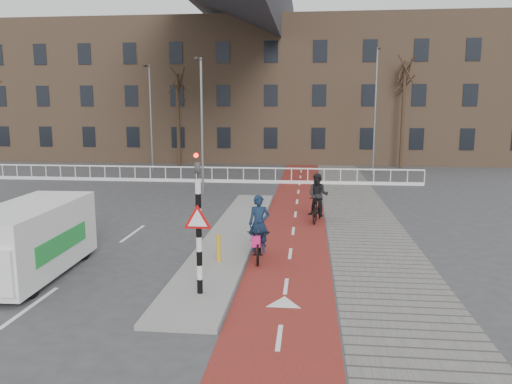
# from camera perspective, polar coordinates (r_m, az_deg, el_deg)

# --- Properties ---
(ground) EXTENTS (120.00, 120.00, 0.00)m
(ground) POSITION_cam_1_polar(r_m,az_deg,el_deg) (14.56, -2.35, -9.16)
(ground) COLOR #38383A
(ground) RESTS_ON ground
(bike_lane) EXTENTS (2.50, 60.00, 0.01)m
(bike_lane) POSITION_cam_1_polar(r_m,az_deg,el_deg) (24.10, 4.66, -1.57)
(bike_lane) COLOR maroon
(bike_lane) RESTS_ON ground
(sidewalk) EXTENTS (3.00, 60.00, 0.01)m
(sidewalk) POSITION_cam_1_polar(r_m,az_deg,el_deg) (24.20, 11.30, -1.68)
(sidewalk) COLOR slate
(sidewalk) RESTS_ON ground
(curb_island) EXTENTS (1.80, 16.00, 0.12)m
(curb_island) POSITION_cam_1_polar(r_m,az_deg,el_deg) (18.44, -2.70, -4.90)
(curb_island) COLOR gray
(curb_island) RESTS_ON ground
(traffic_signal) EXTENTS (0.80, 0.80, 3.68)m
(traffic_signal) POSITION_cam_1_polar(r_m,az_deg,el_deg) (12.21, -6.60, -3.21)
(traffic_signal) COLOR black
(traffic_signal) RESTS_ON curb_island
(bollard) EXTENTS (0.12, 0.12, 0.82)m
(bollard) POSITION_cam_1_polar(r_m,az_deg,el_deg) (15.07, -4.31, -6.40)
(bollard) COLOR orange
(bollard) RESTS_ON curb_island
(cyclist_near) EXTENTS (0.82, 2.00, 2.03)m
(cyclist_near) POSITION_cam_1_polar(r_m,az_deg,el_deg) (15.53, 0.34, -5.29)
(cyclist_near) COLOR black
(cyclist_near) RESTS_ON bike_lane
(cyclist_far) EXTENTS (0.98, 1.95, 2.01)m
(cyclist_far) POSITION_cam_1_polar(r_m,az_deg,el_deg) (20.68, 7.09, -1.13)
(cyclist_far) COLOR black
(cyclist_far) RESTS_ON bike_lane
(van) EXTENTS (2.04, 4.77, 2.02)m
(van) POSITION_cam_1_polar(r_m,az_deg,el_deg) (15.34, -24.43, -4.91)
(van) COLOR white
(van) RESTS_ON ground
(railing) EXTENTS (28.00, 0.10, 0.99)m
(railing) POSITION_cam_1_polar(r_m,az_deg,el_deg) (31.73, -6.82, 1.68)
(railing) COLOR silver
(railing) RESTS_ON ground
(townhouse_row) EXTENTS (46.00, 10.00, 15.90)m
(townhouse_row) POSITION_cam_1_polar(r_m,az_deg,el_deg) (46.01, -0.25, 13.59)
(townhouse_row) COLOR #7F6047
(townhouse_row) RESTS_ON ground
(tree_mid) EXTENTS (0.29, 0.29, 7.23)m
(tree_mid) POSITION_cam_1_polar(r_m,az_deg,el_deg) (39.94, -8.87, 8.04)
(tree_mid) COLOR black
(tree_mid) RESTS_ON ground
(tree_right) EXTENTS (0.26, 0.26, 8.09)m
(tree_right) POSITION_cam_1_polar(r_m,az_deg,el_deg) (40.17, 16.43, 8.38)
(tree_right) COLOR black
(tree_right) RESTS_ON ground
(streetlight_near) EXTENTS (0.12, 0.12, 7.22)m
(streetlight_near) POSITION_cam_1_polar(r_m,az_deg,el_deg) (26.80, -6.19, 7.31)
(streetlight_near) COLOR slate
(streetlight_near) RESTS_ON ground
(streetlight_left) EXTENTS (0.12, 0.12, 7.64)m
(streetlight_left) POSITION_cam_1_polar(r_m,az_deg,el_deg) (37.13, -11.90, 8.14)
(streetlight_left) COLOR slate
(streetlight_left) RESTS_ON ground
(streetlight_right) EXTENTS (0.12, 0.12, 8.67)m
(streetlight_right) POSITION_cam_1_polar(r_m,az_deg,el_deg) (35.95, 13.45, 8.86)
(streetlight_right) COLOR slate
(streetlight_right) RESTS_ON ground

